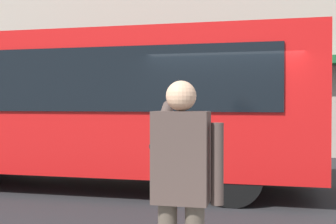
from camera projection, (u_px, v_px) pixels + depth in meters
name	position (u px, v px, depth m)	size (l,w,h in m)	color
ground_plane	(228.00, 197.00, 7.75)	(60.00, 60.00, 0.00)	#232326
red_bus	(88.00, 104.00, 8.75)	(9.05, 2.54, 3.08)	red
pedestrian_photographer	(182.00, 179.00, 3.10)	(0.53, 0.52, 1.70)	#4C4238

